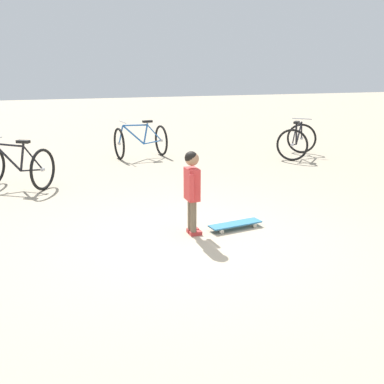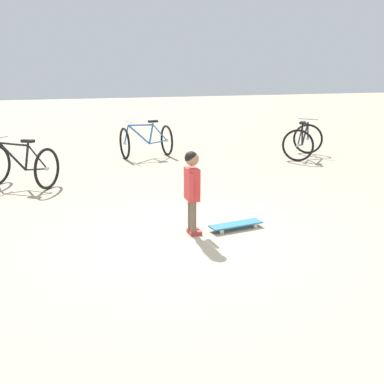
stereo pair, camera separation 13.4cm
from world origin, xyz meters
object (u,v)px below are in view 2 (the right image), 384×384
at_px(bicycle_mid, 303,141).
at_px(skateboard, 236,225).
at_px(bicycle_far, 21,165).
at_px(bicycle_near, 146,141).
at_px(child_person, 192,184).

bearing_deg(bicycle_mid, skateboard, -39.52).
bearing_deg(bicycle_far, bicycle_near, 127.40).
distance_m(skateboard, bicycle_near, 5.09).
xyz_separation_m(skateboard, bicycle_near, (-5.07, -0.14, 0.32)).
distance_m(child_person, skateboard, 0.84).
relative_size(child_person, bicycle_mid, 0.84).
bearing_deg(bicycle_mid, bicycle_near, -107.48).
relative_size(bicycle_mid, bicycle_far, 0.99).
relative_size(bicycle_near, bicycle_far, 0.90).
xyz_separation_m(skateboard, bicycle_far, (-3.08, -2.74, 0.32)).
bearing_deg(child_person, bicycle_far, -145.24).
bearing_deg(child_person, skateboard, 90.65).
bearing_deg(bicycle_mid, bicycle_far, -81.44).
bearing_deg(bicycle_near, bicycle_mid, 72.52).
relative_size(skateboard, bicycle_near, 0.64).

